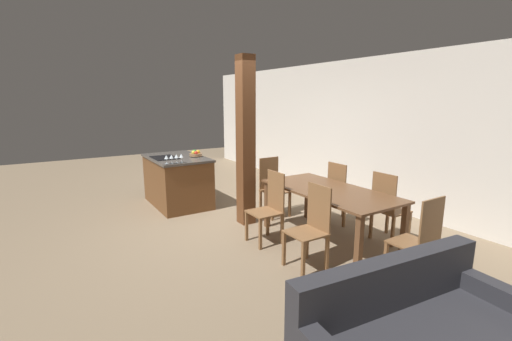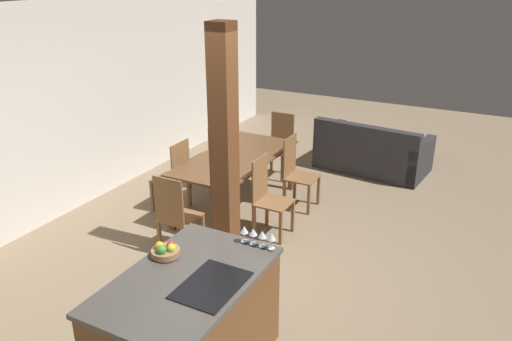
{
  "view_description": "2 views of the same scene",
  "coord_description": "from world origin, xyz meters",
  "px_view_note": "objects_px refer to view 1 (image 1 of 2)",
  "views": [
    {
      "loc": [
        4.64,
        -2.33,
        1.94
      ],
      "look_at": [
        0.6,
        0.2,
        0.95
      ],
      "focal_mm": 24.0,
      "sensor_mm": 36.0,
      "label": 1
    },
    {
      "loc": [
        -3.94,
        -2.19,
        3.04
      ],
      "look_at": [
        0.6,
        0.2,
        0.95
      ],
      "focal_mm": 35.0,
      "sensor_mm": 36.0,
      "label": 2
    }
  ],
  "objects_px": {
    "dining_table": "(329,196)",
    "dining_chair_far_left": "(341,192)",
    "dining_chair_head_end": "(272,186)",
    "dining_chair_foot_end": "(419,240)",
    "dining_chair_near_right": "(311,226)",
    "timber_post": "(246,142)",
    "kitchen_island": "(177,181)",
    "wine_glass_near": "(166,157)",
    "wine_glass_end": "(181,156)",
    "dining_chair_far_right": "(388,207)",
    "wine_glass_middle": "(171,157)",
    "wine_glass_far": "(176,156)",
    "fruit_bowl": "(196,154)",
    "dining_chair_near_left": "(269,206)"
  },
  "relations": [
    {
      "from": "fruit_bowl",
      "to": "dining_chair_near_left",
      "type": "xyz_separation_m",
      "value": [
        2.17,
        0.17,
        -0.46
      ]
    },
    {
      "from": "dining_table",
      "to": "dining_chair_near_right",
      "type": "bearing_deg",
      "value": -57.68
    },
    {
      "from": "dining_chair_near_right",
      "to": "timber_post",
      "type": "bearing_deg",
      "value": 176.51
    },
    {
      "from": "wine_glass_far",
      "to": "timber_post",
      "type": "bearing_deg",
      "value": 42.21
    },
    {
      "from": "kitchen_island",
      "to": "dining_chair_far_right",
      "type": "distance_m",
      "value": 3.71
    },
    {
      "from": "wine_glass_near",
      "to": "dining_chair_far_right",
      "type": "bearing_deg",
      "value": 41.25
    },
    {
      "from": "dining_chair_far_left",
      "to": "timber_post",
      "type": "xyz_separation_m",
      "value": [
        -0.8,
        -1.27,
        0.79
      ]
    },
    {
      "from": "dining_chair_near_left",
      "to": "dining_chair_far_left",
      "type": "bearing_deg",
      "value": 90.0
    },
    {
      "from": "dining_chair_head_end",
      "to": "dining_chair_foot_end",
      "type": "height_order",
      "value": "same"
    },
    {
      "from": "dining_chair_far_right",
      "to": "dining_chair_foot_end",
      "type": "xyz_separation_m",
      "value": [
        0.91,
        -0.69,
        0.0
      ]
    },
    {
      "from": "wine_glass_end",
      "to": "wine_glass_far",
      "type": "bearing_deg",
      "value": -90.0
    },
    {
      "from": "dining_chair_far_left",
      "to": "dining_chair_far_right",
      "type": "distance_m",
      "value": 0.87
    },
    {
      "from": "kitchen_island",
      "to": "dining_table",
      "type": "bearing_deg",
      "value": 22.9
    },
    {
      "from": "wine_glass_near",
      "to": "dining_chair_foot_end",
      "type": "distance_m",
      "value": 3.84
    },
    {
      "from": "dining_chair_far_right",
      "to": "wine_glass_end",
      "type": "bearing_deg",
      "value": 37.89
    },
    {
      "from": "wine_glass_far",
      "to": "dining_chair_head_end",
      "type": "relative_size",
      "value": 0.15
    },
    {
      "from": "kitchen_island",
      "to": "dining_chair_far_left",
      "type": "height_order",
      "value": "dining_chair_far_left"
    },
    {
      "from": "wine_glass_end",
      "to": "dining_chair_foot_end",
      "type": "bearing_deg",
      "value": 20.6
    },
    {
      "from": "dining_chair_near_right",
      "to": "dining_chair_foot_end",
      "type": "distance_m",
      "value": 1.14
    },
    {
      "from": "wine_glass_end",
      "to": "dining_chair_far_left",
      "type": "height_order",
      "value": "wine_glass_end"
    },
    {
      "from": "dining_chair_far_left",
      "to": "dining_chair_foot_end",
      "type": "xyz_separation_m",
      "value": [
        1.78,
        -0.69,
        0.0
      ]
    },
    {
      "from": "wine_glass_near",
      "to": "dining_table",
      "type": "bearing_deg",
      "value": 36.24
    },
    {
      "from": "kitchen_island",
      "to": "dining_chair_far_left",
      "type": "distance_m",
      "value": 2.99
    },
    {
      "from": "wine_glass_end",
      "to": "dining_chair_far_right",
      "type": "xyz_separation_m",
      "value": [
        2.56,
        1.99,
        -0.52
      ]
    },
    {
      "from": "wine_glass_far",
      "to": "dining_table",
      "type": "relative_size",
      "value": 0.07
    },
    {
      "from": "fruit_bowl",
      "to": "dining_table",
      "type": "xyz_separation_m",
      "value": [
        2.61,
        0.86,
        -0.3
      ]
    },
    {
      "from": "dining_chair_far_right",
      "to": "dining_chair_head_end",
      "type": "height_order",
      "value": "same"
    },
    {
      "from": "dining_chair_near_right",
      "to": "wine_glass_near",
      "type": "bearing_deg",
      "value": -161.22
    },
    {
      "from": "fruit_bowl",
      "to": "dining_table",
      "type": "bearing_deg",
      "value": 18.19
    },
    {
      "from": "fruit_bowl",
      "to": "wine_glass_middle",
      "type": "xyz_separation_m",
      "value": [
        0.48,
        -0.62,
        0.06
      ]
    },
    {
      "from": "wine_glass_near",
      "to": "wine_glass_end",
      "type": "xyz_separation_m",
      "value": [
        0.0,
        0.25,
        0.0
      ]
    },
    {
      "from": "dining_chair_head_end",
      "to": "dining_chair_foot_end",
      "type": "xyz_separation_m",
      "value": [
        2.7,
        0.0,
        0.0
      ]
    },
    {
      "from": "wine_glass_near",
      "to": "timber_post",
      "type": "bearing_deg",
      "value": 47.65
    },
    {
      "from": "wine_glass_middle",
      "to": "dining_chair_near_right",
      "type": "bearing_deg",
      "value": 17.08
    },
    {
      "from": "dining_chair_far_left",
      "to": "dining_chair_far_right",
      "type": "bearing_deg",
      "value": -180.0
    },
    {
      "from": "wine_glass_near",
      "to": "wine_glass_middle",
      "type": "xyz_separation_m",
      "value": [
        0.0,
        0.08,
        0.0
      ]
    },
    {
      "from": "wine_glass_far",
      "to": "dining_chair_foot_end",
      "type": "relative_size",
      "value": 0.15
    },
    {
      "from": "kitchen_island",
      "to": "dining_chair_foot_end",
      "type": "relative_size",
      "value": 1.48
    },
    {
      "from": "dining_chair_far_left",
      "to": "dining_chair_head_end",
      "type": "xyz_separation_m",
      "value": [
        -0.91,
        -0.69,
        0.0
      ]
    },
    {
      "from": "dining_table",
      "to": "dining_chair_far_left",
      "type": "height_order",
      "value": "dining_chair_far_left"
    },
    {
      "from": "dining_table",
      "to": "dining_chair_far_right",
      "type": "height_order",
      "value": "dining_chair_far_right"
    },
    {
      "from": "dining_table",
      "to": "dining_chair_far_right",
      "type": "distance_m",
      "value": 0.83
    },
    {
      "from": "dining_chair_near_right",
      "to": "dining_table",
      "type": "bearing_deg",
      "value": 122.32
    },
    {
      "from": "kitchen_island",
      "to": "wine_glass_end",
      "type": "height_order",
      "value": "wine_glass_end"
    },
    {
      "from": "wine_glass_middle",
      "to": "dining_chair_far_left",
      "type": "bearing_deg",
      "value": 51.96
    },
    {
      "from": "dining_chair_far_left",
      "to": "timber_post",
      "type": "relative_size",
      "value": 0.38
    },
    {
      "from": "dining_table",
      "to": "dining_chair_far_left",
      "type": "distance_m",
      "value": 0.83
    },
    {
      "from": "dining_chair_far_left",
      "to": "dining_chair_head_end",
      "type": "bearing_deg",
      "value": 36.97
    },
    {
      "from": "dining_chair_near_left",
      "to": "wine_glass_middle",
      "type": "bearing_deg",
      "value": -155.05
    },
    {
      "from": "wine_glass_near",
      "to": "wine_glass_middle",
      "type": "relative_size",
      "value": 1.0
    }
  ]
}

